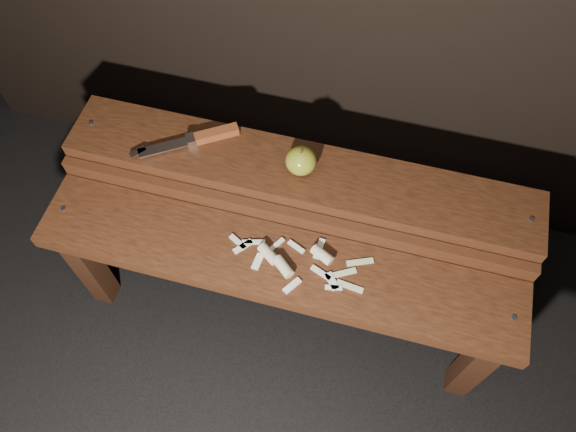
% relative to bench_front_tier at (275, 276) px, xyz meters
% --- Properties ---
extents(ground, '(60.00, 60.00, 0.00)m').
position_rel_bench_front_tier_xyz_m(ground, '(0.00, 0.06, -0.35)').
color(ground, black).
extents(bench_front_tier, '(1.20, 0.20, 0.42)m').
position_rel_bench_front_tier_xyz_m(bench_front_tier, '(0.00, 0.00, 0.00)').
color(bench_front_tier, black).
rests_on(bench_front_tier, ground).
extents(bench_rear_tier, '(1.20, 0.21, 0.50)m').
position_rel_bench_front_tier_xyz_m(bench_rear_tier, '(0.00, 0.23, 0.06)').
color(bench_rear_tier, black).
rests_on(bench_rear_tier, ground).
extents(apple, '(0.08, 0.08, 0.08)m').
position_rel_bench_front_tier_xyz_m(apple, '(0.00, 0.23, 0.18)').
color(apple, olive).
rests_on(apple, bench_rear_tier).
extents(knife, '(0.25, 0.17, 0.02)m').
position_rel_bench_front_tier_xyz_m(knife, '(-0.26, 0.25, 0.16)').
color(knife, brown).
rests_on(knife, bench_rear_tier).
extents(apple_scraps, '(0.36, 0.16, 0.03)m').
position_rel_bench_front_tier_xyz_m(apple_scraps, '(0.04, 0.02, 0.08)').
color(apple_scraps, beige).
rests_on(apple_scraps, bench_front_tier).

